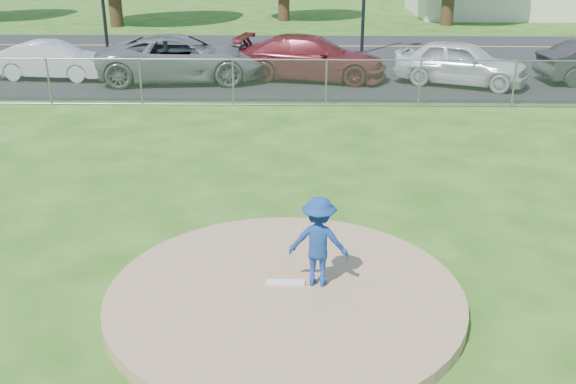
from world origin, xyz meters
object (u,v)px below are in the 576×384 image
Objects in this scene: parked_car_white at (52,60)px; parked_car_gray at (182,58)px; parked_car_pearl at (461,63)px; traffic_cone at (163,74)px; parked_car_darkred at (311,58)px; pitcher at (319,242)px.

parked_car_gray reaches higher than parked_car_white.
parked_car_pearl is (10.35, -0.44, -0.05)m from parked_car_gray.
parked_car_pearl is (10.98, 0.05, 0.45)m from traffic_cone.
traffic_cone is 0.17× the size of parked_car_white.
parked_car_gray reaches higher than parked_car_pearl.
parked_car_pearl is at bearing -87.64° from parked_car_white.
parked_car_darkred reaches higher than traffic_cone.
traffic_cone is 0.15× the size of parked_car_pearl.
parked_car_white is at bearing -49.92° from pitcher.
parked_car_pearl is at bearing -87.83° from parked_car_darkred.
traffic_cone is at bearing 110.02° from parked_car_darkred.
pitcher is 18.58m from parked_car_white.
parked_car_white is (-4.41, 0.79, 0.34)m from traffic_cone.
traffic_cone is 5.60m from parked_car_darkred.
parked_car_white is 0.69× the size of parked_car_gray.
parked_car_darkred is (0.07, 15.85, -0.08)m from pitcher.
parked_car_pearl reaches higher than traffic_cone.
traffic_cone is 4.49m from parked_car_white.
parked_car_gray is at bearing -88.22° from parked_car_white.
parked_car_white is at bearing 110.79° from parked_car_pearl.
parked_car_gray is at bearing 38.16° from traffic_cone.
parked_car_darkred is at bearing -82.21° from pitcher.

